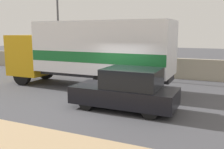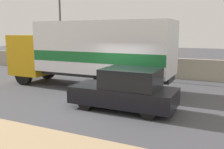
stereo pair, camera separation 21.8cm
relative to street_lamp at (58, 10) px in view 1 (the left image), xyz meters
name	(u,v)px [view 1 (the left image)]	position (x,y,z in m)	size (l,w,h in m)	color
ground_plane	(109,107)	(6.99, -6.37, -4.51)	(80.00, 80.00, 0.00)	#47474C
stone_wall_backdrop	(156,67)	(6.99, 1.08, -3.86)	(60.00, 0.35, 1.30)	#A39984
street_lamp	(58,10)	(0.00, 0.00, 0.00)	(0.56, 0.28, 7.90)	#4C4C51
box_truck	(90,51)	(4.59, -3.57, -2.56)	(9.17, 2.46, 3.49)	gold
car_hatchback	(127,90)	(7.74, -6.36, -3.75)	(4.01, 1.73, 1.60)	black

